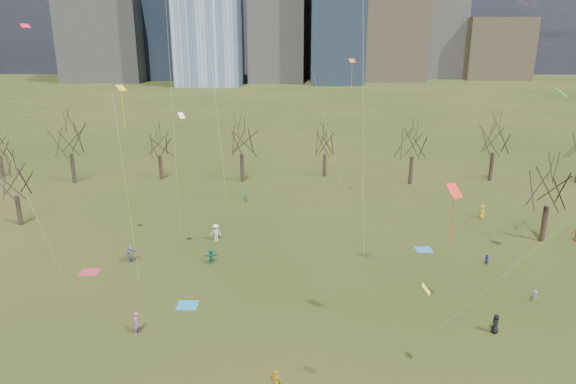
{
  "coord_description": "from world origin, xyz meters",
  "views": [
    {
      "loc": [
        0.61,
        -31.27,
        20.28
      ],
      "look_at": [
        0.0,
        12.0,
        7.0
      ],
      "focal_mm": 32.0,
      "sensor_mm": 36.0,
      "label": 1
    }
  ],
  "objects_px": {
    "blanket_teal": "(187,305)",
    "person_4": "(276,382)",
    "blanket_crimson": "(90,272)",
    "blanket_navy": "(424,250)"
  },
  "relations": [
    {
      "from": "blanket_teal",
      "to": "person_4",
      "type": "relative_size",
      "value": 1.1
    },
    {
      "from": "blanket_navy",
      "to": "person_4",
      "type": "distance_m",
      "value": 25.38
    },
    {
      "from": "blanket_teal",
      "to": "person_4",
      "type": "distance_m",
      "value": 12.48
    },
    {
      "from": "blanket_teal",
      "to": "person_4",
      "type": "bearing_deg",
      "value": -54.04
    },
    {
      "from": "blanket_navy",
      "to": "blanket_crimson",
      "type": "distance_m",
      "value": 31.51
    },
    {
      "from": "blanket_teal",
      "to": "blanket_navy",
      "type": "distance_m",
      "value": 23.91
    },
    {
      "from": "blanket_teal",
      "to": "blanket_crimson",
      "type": "height_order",
      "value": "same"
    },
    {
      "from": "blanket_navy",
      "to": "person_4",
      "type": "height_order",
      "value": "person_4"
    },
    {
      "from": "blanket_teal",
      "to": "blanket_crimson",
      "type": "distance_m",
      "value": 11.43
    },
    {
      "from": "blanket_teal",
      "to": "blanket_crimson",
      "type": "relative_size",
      "value": 1.0
    }
  ]
}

